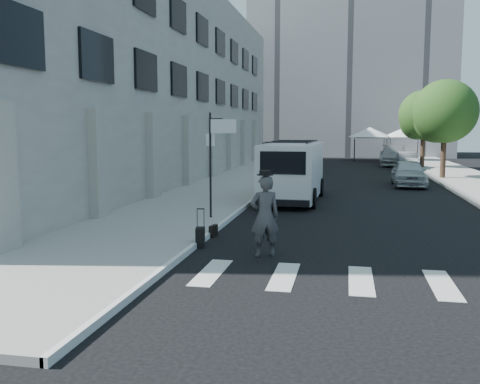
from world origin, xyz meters
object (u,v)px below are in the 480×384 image
at_px(parked_car_b, 407,161).
at_px(parked_car_c, 394,156).
at_px(parked_car_a, 408,173).
at_px(businessman, 265,216).
at_px(cargo_van, 293,171).
at_px(suitcase, 200,237).
at_px(briefcase, 213,231).

bearing_deg(parked_car_b, parked_car_c, 98.85).
bearing_deg(parked_car_a, businessman, -105.88).
bearing_deg(parked_car_c, businessman, -97.15).
bearing_deg(cargo_van, businessman, -86.67).
xyz_separation_m(suitcase, parked_car_a, (7.07, 16.61, 0.45)).
bearing_deg(parked_car_b, suitcase, -105.23).
height_order(cargo_van, parked_car_c, cargo_van).
relative_size(businessman, cargo_van, 0.30).
distance_m(businessman, suitcase, 2.06).
height_order(businessman, briefcase, businessman).
xyz_separation_m(briefcase, cargo_van, (1.50, 8.23, 1.11)).
bearing_deg(parked_car_c, briefcase, -100.93).
height_order(businessman, parked_car_c, businessman).
bearing_deg(cargo_van, parked_car_c, 76.69).
height_order(suitcase, parked_car_a, parked_car_a).
bearing_deg(parked_car_a, briefcase, -113.91).
distance_m(suitcase, parked_car_a, 18.06).
xyz_separation_m(briefcase, suitcase, (-0.00, -1.42, 0.10)).
distance_m(briefcase, parked_car_b, 28.50).
distance_m(businessman, briefcase, 2.87).
relative_size(briefcase, parked_car_b, 0.11).
xyz_separation_m(parked_car_b, parked_car_c, (-0.61, 4.36, 0.17)).
bearing_deg(businessman, parked_car_c, -121.90).
relative_size(parked_car_a, parked_car_b, 1.04).
xyz_separation_m(cargo_van, parked_car_a, (5.57, 6.96, -0.55)).
height_order(cargo_van, parked_car_a, cargo_van).
bearing_deg(briefcase, parked_car_c, 83.70).
bearing_deg(briefcase, parked_car_b, 80.44).
xyz_separation_m(businessman, suitcase, (-1.82, 0.64, -0.73)).
height_order(suitcase, cargo_van, cargo_van).
bearing_deg(parked_car_a, parked_car_c, 88.87).
xyz_separation_m(briefcase, parked_car_b, (8.31, 27.26, 0.50)).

